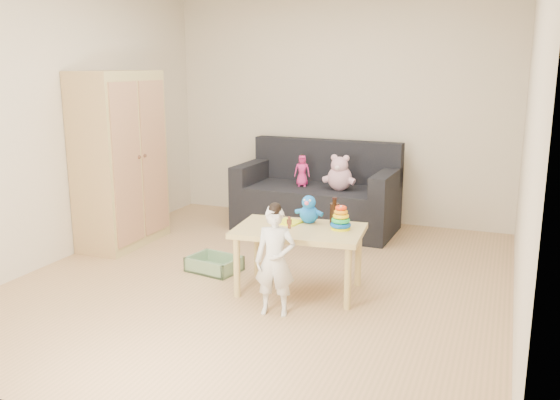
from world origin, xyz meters
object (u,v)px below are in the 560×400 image
at_px(play_table, 299,260).
at_px(sofa, 316,208).
at_px(wardrobe, 120,160).
at_px(toddler, 275,262).

bearing_deg(play_table, sofa, 103.76).
height_order(wardrobe, play_table, wardrobe).
bearing_deg(wardrobe, toddler, -27.20).
relative_size(sofa, play_table, 1.72).
bearing_deg(toddler, sofa, 90.06).
bearing_deg(toddler, play_table, 78.01).
bearing_deg(sofa, play_table, -74.26).
distance_m(wardrobe, toddler, 2.41).
relative_size(wardrobe, sofa, 1.00).
bearing_deg(play_table, toddler, -91.42).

